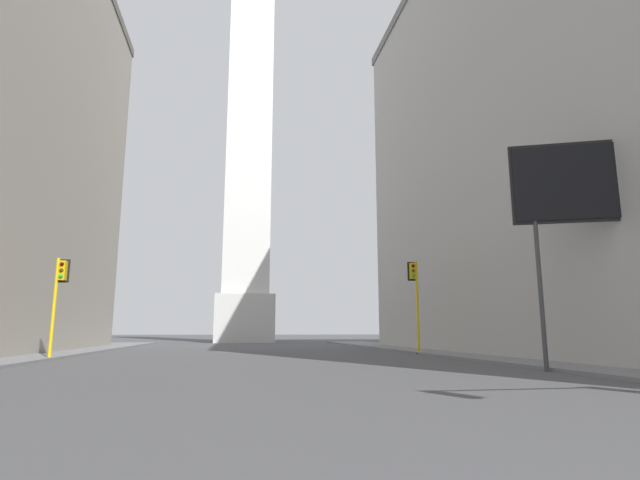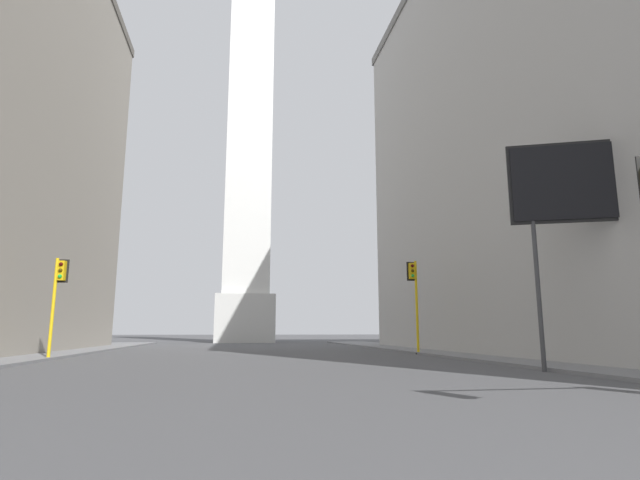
% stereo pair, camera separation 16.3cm
% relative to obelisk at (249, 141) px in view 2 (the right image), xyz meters
% --- Properties ---
extents(sidewalk_right, '(5.00, 83.44, 0.15)m').
position_rel_obelisk_xyz_m(sidewalk_right, '(13.42, -44.50, -28.76)').
color(sidewalk_right, slate).
rests_on(sidewalk_right, ground_plane).
extents(obelisk, '(7.85, 7.85, 60.68)m').
position_rel_obelisk_xyz_m(obelisk, '(0.00, 0.00, 0.00)').
color(obelisk, silver).
rests_on(obelisk, ground_plane).
extents(traffic_light_mid_left, '(0.80, 0.52, 5.60)m').
position_rel_obelisk_xyz_m(traffic_light_mid_left, '(-11.10, -39.69, -25.13)').
color(traffic_light_mid_left, yellow).
rests_on(traffic_light_mid_left, ground_plane).
extents(traffic_light_mid_right, '(0.78, 0.50, 6.36)m').
position_rel_obelisk_xyz_m(traffic_light_mid_right, '(10.93, -36.60, -24.65)').
color(traffic_light_mid_right, yellow).
rests_on(traffic_light_mid_right, ground_plane).
extents(billboard_sign, '(4.90, 2.06, 9.31)m').
position_rel_obelisk_xyz_m(billboard_sign, '(12.35, -51.90, -21.51)').
color(billboard_sign, '#3F3F42').
rests_on(billboard_sign, ground_plane).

